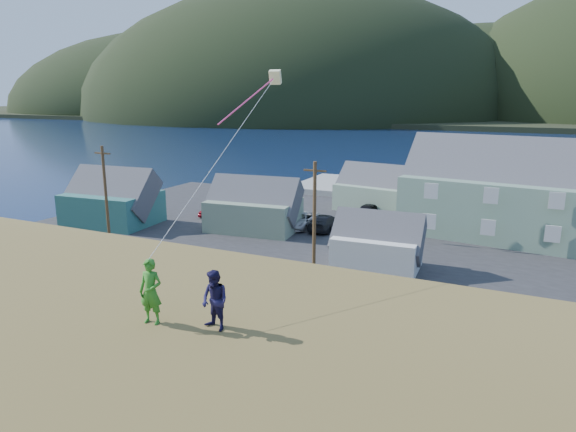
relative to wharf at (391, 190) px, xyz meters
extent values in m
plane|color=#0A1638|center=(6.00, -40.00, -0.45)|extent=(900.00, 900.00, 0.00)
cube|color=#4C3D19|center=(6.00, -42.00, -0.40)|extent=(110.00, 8.00, 0.10)
cube|color=#28282B|center=(6.00, -23.00, -0.39)|extent=(72.00, 36.00, 0.12)
cube|color=gray|center=(0.00, 0.00, 0.00)|extent=(26.00, 14.00, 0.90)
cube|color=black|center=(6.00, 290.00, 0.55)|extent=(900.00, 320.00, 2.00)
ellipsoid|color=black|center=(-214.00, 240.00, 1.55)|extent=(240.00, 216.00, 108.00)
ellipsoid|color=black|center=(-114.00, 220.00, 1.55)|extent=(260.00, 234.00, 143.00)
ellipsoid|color=black|center=(-14.00, 260.00, 1.55)|extent=(200.00, 180.00, 100.00)
cube|color=#285E58|center=(-21.94, -29.97, 1.31)|extent=(9.20, 7.18, 3.28)
cube|color=#47474C|center=(-21.94, -29.97, 3.82)|extent=(9.68, 6.96, 6.30)
cube|color=slate|center=(-7.35, -25.97, 1.19)|extent=(9.09, 6.53, 3.04)
cube|color=#47474C|center=(-7.35, -25.97, 3.47)|extent=(9.57, 6.41, 5.54)
cube|color=silver|center=(6.86, -31.88, 0.95)|extent=(6.61, 4.88, 2.56)
cube|color=#47474C|center=(6.86, -31.88, 2.86)|extent=(7.11, 4.90, 4.55)
cube|color=gray|center=(1.61, -12.08, 1.17)|extent=(10.17, 7.06, 3.01)
cube|color=#47474C|center=(1.61, -12.08, 3.52)|extent=(10.66, 7.11, 5.61)
cylinder|color=#47331E|center=(-14.13, -38.50, 4.27)|extent=(0.24, 0.24, 9.20)
cylinder|color=#47331E|center=(4.26, -38.50, 4.15)|extent=(0.24, 0.24, 8.95)
imported|color=#344382|center=(8.91, -14.74, 0.39)|extent=(1.89, 4.51, 1.45)
imported|color=black|center=(1.44, -15.43, 0.42)|extent=(2.33, 4.58, 1.49)
imported|color=black|center=(-0.94, -22.92, 0.44)|extent=(2.18, 5.32, 1.54)
imported|color=silver|center=(-7.72, -21.09, 0.41)|extent=(1.67, 4.54, 1.48)
imported|color=#AF1525|center=(-14.62, -22.52, 0.35)|extent=(1.86, 4.08, 1.36)
imported|color=silver|center=(-3.57, -23.08, 0.44)|extent=(2.67, 5.60, 1.54)
imported|color=#2E7D22|center=(7.89, -59.09, 7.67)|extent=(0.72, 0.53, 1.83)
imported|color=#1A163E|center=(9.69, -58.69, 7.57)|extent=(0.93, 0.81, 1.65)
cube|color=#FAFBBF|center=(7.20, -50.09, 13.56)|extent=(0.52, 0.50, 0.60)
cylinder|color=#FD4291|center=(6.60, -51.34, 12.66)|extent=(0.06, 0.06, 3.31)
cylinder|color=white|center=(7.55, -54.59, 11.07)|extent=(0.02, 0.02, 10.31)
camera|label=1|loc=(16.85, -69.33, 12.90)|focal=32.00mm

